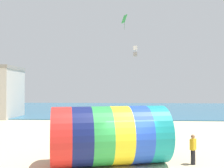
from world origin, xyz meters
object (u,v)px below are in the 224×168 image
kite_handler (193,149)px  kite_green_diamond (124,19)px  kite_white_box (135,51)px  giant_inflatable_tube (110,135)px

kite_handler → kite_green_diamond: bearing=107.3°
kite_handler → kite_white_box: kite_white_box is taller
giant_inflatable_tube → kite_white_box: (1.76, 13.22, 6.56)m
kite_green_diamond → kite_white_box: bearing=26.0°
kite_white_box → kite_green_diamond: size_ratio=0.76×
giant_inflatable_tube → kite_handler: 4.54m
kite_green_diamond → kite_handler: bearing=-72.7°
kite_white_box → kite_green_diamond: bearing=-154.0°
kite_white_box → kite_green_diamond: (-1.15, -0.56, 3.32)m
giant_inflatable_tube → kite_white_box: bearing=82.4°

